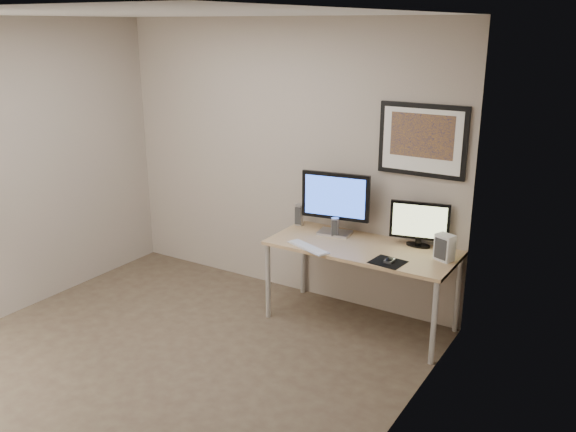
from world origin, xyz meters
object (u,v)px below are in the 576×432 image
Objects in this scene: framed_art at (422,140)px; monitor_tv at (420,223)px; fan_unit at (445,247)px; keyboard at (308,247)px; monitor_large at (335,201)px; desk at (362,253)px; speaker_left at (299,215)px; speaker_right at (335,227)px.

monitor_tv is (0.05, -0.08, -0.68)m from framed_art.
monitor_tv is 2.28× the size of fan_unit.
keyboard is (-0.77, -0.53, -0.20)m from monitor_tv.
framed_art reaches higher than monitor_large.
monitor_large reaches higher than desk.
monitor_large is 1.42× the size of keyboard.
speaker_left is (-1.10, -0.12, -0.79)m from framed_art.
framed_art is 3.49× the size of fan_unit.
desk is 8.02× the size of speaker_left.
fan_unit is (0.69, 0.05, 0.17)m from desk.
speaker_right is at bearing -161.02° from framed_art.
fan_unit reaches higher than speaker_left.
speaker_left is at bearing 169.30° from monitor_tv.
monitor_tv reaches higher than keyboard.
framed_art is 1.73× the size of keyboard.
framed_art reaches higher than monitor_tv.
framed_art is 0.90m from fan_unit.
monitor_large is 1.26× the size of monitor_tv.
monitor_large is at bearing 108.57° from keyboard.
framed_art is at bearing 5.20° from monitor_large.
desk is at bearing -160.55° from monitor_tv.
fan_unit is at bearing -21.99° from speaker_right.
speaker_left is at bearing 162.68° from monitor_large.
fan_unit is (1.01, -0.05, 0.02)m from speaker_right.
fan_unit is (1.04, -0.10, -0.20)m from monitor_large.
speaker_left is at bearing -165.98° from fan_unit.
desk is at bearing -155.17° from fan_unit.
speaker_right is 0.40m from keyboard.
speaker_right is at bearing 103.54° from keyboard.
keyboard is (-0.02, -0.44, -0.30)m from monitor_large.
keyboard reaches higher than desk.
monitor_large reaches higher than keyboard.
monitor_large is (-0.70, -0.18, -0.58)m from framed_art.
monitor_tv is (0.75, 0.09, -0.10)m from monitor_large.
desk is at bearing -37.10° from speaker_right.
speaker_left reaches higher than speaker_right.
monitor_large is at bearing -165.88° from framed_art.
speaker_right is (0.03, -0.05, -0.23)m from monitor_large.
framed_art reaches higher than speaker_left.
monitor_large is 1.06m from fan_unit.
monitor_tv is 1.13× the size of keyboard.
framed_art is (0.35, 0.33, 0.96)m from desk.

